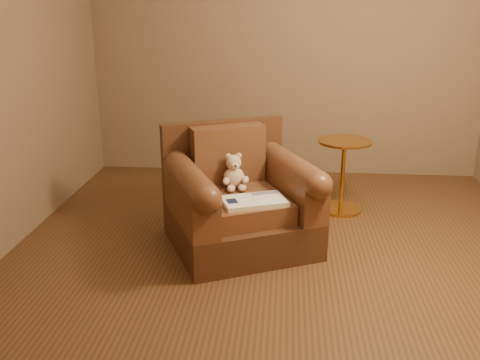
{
  "coord_description": "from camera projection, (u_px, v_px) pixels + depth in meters",
  "views": [
    {
      "loc": [
        0.02,
        -3.55,
        1.77
      ],
      "look_at": [
        -0.3,
        0.07,
        0.54
      ],
      "focal_mm": 40.0,
      "sensor_mm": 36.0,
      "label": 1
    }
  ],
  "objects": [
    {
      "name": "guidebook",
      "position": [
        254.0,
        201.0,
        3.72
      ],
      "size": [
        0.5,
        0.4,
        0.04
      ],
      "rotation": [
        0.0,
        0.0,
        0.36
      ],
      "color": "beige",
      "rests_on": "armchair"
    },
    {
      "name": "room",
      "position": [
        287.0,
        8.0,
        3.37
      ],
      "size": [
        4.02,
        4.02,
        2.71
      ],
      "color": "#7C634C",
      "rests_on": "ground"
    },
    {
      "name": "side_table",
      "position": [
        343.0,
        173.0,
        4.61
      ],
      "size": [
        0.46,
        0.46,
        0.64
      ],
      "color": "gold",
      "rests_on": "floor"
    },
    {
      "name": "floor",
      "position": [
        280.0,
        254.0,
        3.92
      ],
      "size": [
        4.0,
        4.0,
        0.0
      ],
      "primitive_type": "plane",
      "color": "brown",
      "rests_on": "ground"
    },
    {
      "name": "armchair",
      "position": [
        239.0,
        201.0,
        3.99
      ],
      "size": [
        1.27,
        1.25,
        0.88
      ],
      "rotation": [
        0.0,
        0.0,
        0.43
      ],
      "color": "#442616",
      "rests_on": "floor"
    },
    {
      "name": "teddy_bear",
      "position": [
        234.0,
        175.0,
        4.0
      ],
      "size": [
        0.19,
        0.23,
        0.27
      ],
      "rotation": [
        0.0,
        0.0,
        0.3
      ],
      "color": "#D4AD94",
      "rests_on": "armchair"
    }
  ]
}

